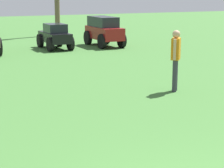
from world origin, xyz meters
TOP-DOWN VIEW (x-y plane):
  - teammate_near_sideline at (3.02, 6.22)m, footprint 0.38×0.42m
  - parked_car_slot_e at (2.71, 15.37)m, footprint 1.08×2.20m
  - parked_car_slot_f at (5.05, 15.37)m, footprint 1.15×2.40m

SIDE VIEW (x-z plane):
  - parked_car_slot_e at x=2.71m, z-range 0.01..1.11m
  - parked_car_slot_f at x=5.05m, z-range 0.05..1.39m
  - teammate_near_sideline at x=3.02m, z-range 0.16..1.72m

